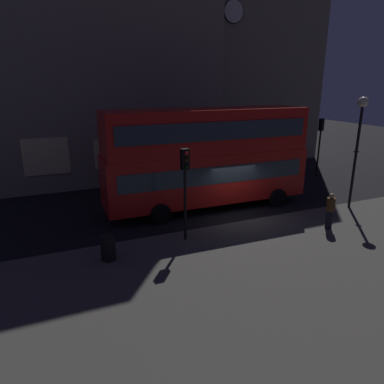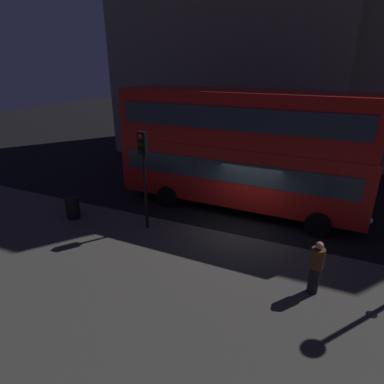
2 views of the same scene
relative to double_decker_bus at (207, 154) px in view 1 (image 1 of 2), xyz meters
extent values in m
plane|color=black|center=(0.89, -2.04, -2.97)|extent=(80.00, 80.00, 0.00)
cube|color=#4C4944|center=(0.89, -7.77, -2.91)|extent=(44.00, 9.98, 0.12)
cube|color=gray|center=(-3.63, 10.63, 6.41)|extent=(15.51, 8.92, 18.77)
cube|color=#F9E09E|center=(-7.77, 6.14, -0.65)|extent=(2.65, 0.06, 2.22)
cube|color=#F9E09E|center=(-3.63, 6.14, -0.75)|extent=(2.65, 0.06, 1.84)
cube|color=#E5C67F|center=(0.50, 6.14, -0.28)|extent=(2.65, 0.06, 2.00)
cube|color=gray|center=(7.10, 12.53, 6.18)|extent=(15.65, 8.56, 18.30)
cube|color=#F9E09E|center=(2.40, 8.22, -0.38)|extent=(2.00, 0.06, 2.31)
cube|color=#F2D18C|center=(5.53, 8.22, -0.46)|extent=(2.00, 0.06, 2.58)
cube|color=#F9E09E|center=(8.66, 8.22, -0.30)|extent=(2.00, 0.06, 2.15)
cube|color=#E5C67F|center=(11.79, 8.22, -0.33)|extent=(2.00, 0.06, 1.91)
cylinder|color=silver|center=(5.93, 8.17, 8.51)|extent=(1.53, 0.12, 1.53)
torus|color=black|center=(5.93, 8.17, 8.51)|extent=(1.65, 0.12, 1.65)
cube|color=red|center=(0.00, 0.00, -1.16)|extent=(10.98, 2.82, 2.62)
cube|color=red|center=(0.00, 0.00, 1.26)|extent=(10.76, 2.77, 2.20)
cube|color=#2D3842|center=(0.00, 0.00, -0.83)|extent=(10.11, 2.86, 0.90)
cube|color=#2D3842|center=(0.00, 0.00, 1.37)|extent=(10.11, 2.86, 0.90)
cube|color=#F2D84C|center=(5.41, -0.11, 1.86)|extent=(0.11, 1.56, 0.44)
sphere|color=white|center=(5.50, 0.73, -2.12)|extent=(0.24, 0.24, 0.24)
sphere|color=white|center=(5.46, -0.96, -2.12)|extent=(0.24, 0.24, 0.24)
cylinder|color=black|center=(3.74, 1.27, -2.47)|extent=(1.01, 0.26, 1.01)
cylinder|color=black|center=(3.68, -1.42, -2.47)|extent=(1.01, 0.26, 1.01)
cylinder|color=black|center=(-2.98, 1.41, -2.47)|extent=(1.01, 0.26, 1.01)
cylinder|color=black|center=(-3.04, -1.28, -2.47)|extent=(1.01, 0.26, 1.01)
cylinder|color=black|center=(-2.73, -3.62, -1.30)|extent=(0.12, 0.12, 3.10)
cube|color=black|center=(-2.73, -3.62, 0.67)|extent=(0.34, 0.28, 0.85)
sphere|color=red|center=(-2.71, -3.77, 0.94)|extent=(0.17, 0.17, 0.17)
sphere|color=black|center=(-2.71, -3.77, 0.67)|extent=(0.17, 0.17, 0.17)
sphere|color=black|center=(-2.71, -3.77, 0.40)|extent=(0.17, 0.17, 0.17)
cylinder|color=black|center=(10.23, 2.84, -1.30)|extent=(0.12, 0.12, 3.34)
cube|color=black|center=(10.23, 2.84, 0.79)|extent=(0.38, 0.34, 0.85)
sphere|color=black|center=(10.19, 2.98, 1.06)|extent=(0.17, 0.17, 0.17)
sphere|color=black|center=(10.19, 2.98, 0.79)|extent=(0.17, 0.17, 0.17)
sphere|color=green|center=(10.19, 2.98, 0.52)|extent=(0.17, 0.17, 0.17)
cylinder|color=black|center=(7.03, -3.29, -0.20)|extent=(0.14, 0.14, 5.31)
torus|color=black|center=(7.03, -3.29, 0.20)|extent=(0.28, 0.28, 0.06)
sphere|color=#F9EFC6|center=(7.03, -3.29, 2.70)|extent=(0.52, 0.52, 0.52)
cylinder|color=black|center=(3.81, -5.15, -2.42)|extent=(0.30, 0.30, 0.86)
cylinder|color=#513319|center=(3.81, -5.15, -1.68)|extent=(0.38, 0.38, 0.62)
sphere|color=tan|center=(3.81, -5.15, -1.27)|extent=(0.22, 0.22, 0.22)
cylinder|color=black|center=(-6.12, -4.16, -2.38)|extent=(0.57, 0.57, 0.94)
camera|label=1|loc=(-8.04, -16.71, 3.65)|focal=33.34mm
camera|label=2|loc=(3.65, -13.62, 3.48)|focal=30.08mm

